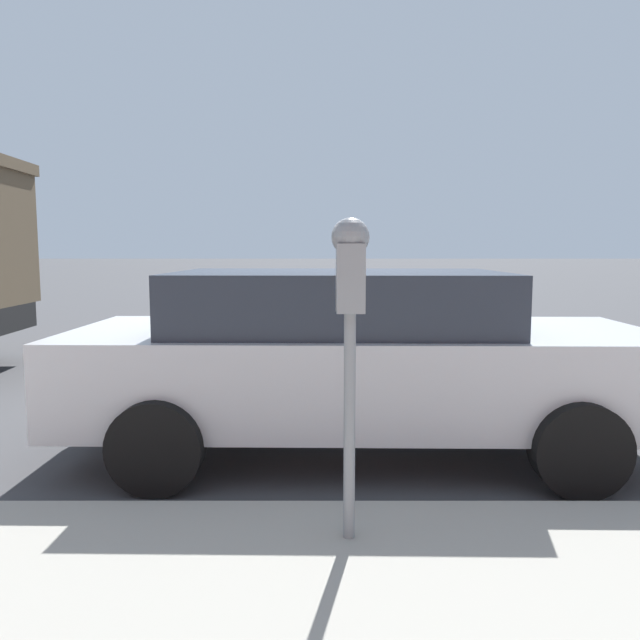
# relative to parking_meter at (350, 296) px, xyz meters

# --- Properties ---
(ground_plane) EXTENTS (220.00, 220.00, 0.00)m
(ground_plane) POSITION_rel_parking_meter_xyz_m (2.67, 0.42, -1.40)
(ground_plane) COLOR #424244
(parking_meter) EXTENTS (0.21, 0.19, 1.65)m
(parking_meter) POSITION_rel_parking_meter_xyz_m (0.00, 0.00, 0.00)
(parking_meter) COLOR gray
(parking_meter) RESTS_ON sidewalk
(car_silver) EXTENTS (2.07, 4.55, 1.45)m
(car_silver) POSITION_rel_parking_meter_xyz_m (1.79, -0.13, -0.62)
(car_silver) COLOR #B7BABF
(car_silver) RESTS_ON ground_plane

